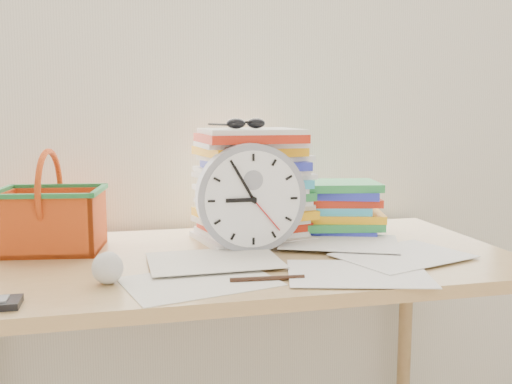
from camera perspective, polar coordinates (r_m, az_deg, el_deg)
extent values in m
cube|color=silver|center=(1.79, -5.26, 15.95)|extent=(4.00, 0.04, 2.70)
cube|color=white|center=(1.76, -5.14, 14.43)|extent=(2.40, 0.01, 2.50)
cube|color=tan|center=(1.43, -2.68, -6.88)|extent=(1.40, 0.70, 0.03)
cylinder|color=tan|center=(2.02, 14.67, -13.75)|extent=(0.04, 0.04, 0.72)
cylinder|color=gray|center=(1.43, -0.54, -0.58)|extent=(0.27, 0.05, 0.27)
sphere|color=silver|center=(1.22, -14.64, -7.33)|extent=(0.07, 0.07, 0.07)
cylinder|color=black|center=(1.21, 1.15, -8.65)|extent=(0.16, 0.02, 0.01)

